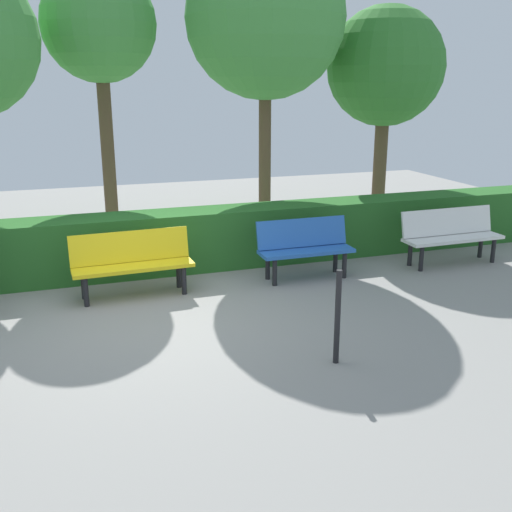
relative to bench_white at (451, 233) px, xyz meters
The scene contains 9 objects.
ground_plane 5.05m from the bench_white, ahead, with size 20.24×20.24×0.00m, color gray.
bench_white is the anchor object (origin of this frame).
bench_blue 2.48m from the bench_white, ahead, with size 1.39×0.48×0.86m.
bench_yellow 4.97m from the bench_white, ahead, with size 1.61×0.52×0.86m.
hedge_row 3.93m from the bench_white, 15.30° to the right, with size 16.24×0.69×0.90m, color #266023.
tree_near 3.73m from the bench_white, 95.24° to the right, with size 2.22×2.22×4.17m.
tree_mid 4.73m from the bench_white, 48.51° to the right, with size 2.73×2.73×5.19m.
tree_far 6.65m from the bench_white, 32.57° to the right, with size 1.90×1.90×4.65m.
railing_post_mid 4.19m from the bench_white, 38.67° to the left, with size 0.06×0.06×1.00m, color black.
Camera 1 is at (0.88, 6.76, 2.78)m, focal length 41.68 mm.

